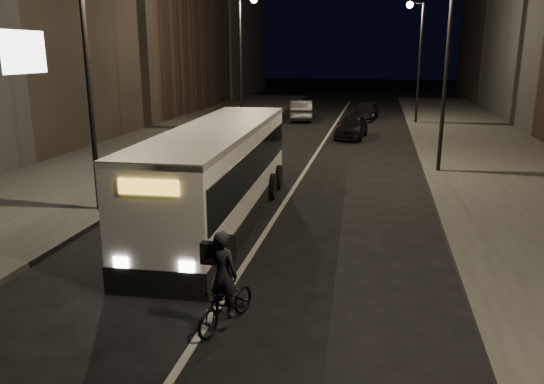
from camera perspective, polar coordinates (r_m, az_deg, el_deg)
The scene contains 12 objects.
ground at distance 12.34m, azimuth -3.88°, elevation -9.23°, with size 180.00×180.00×0.00m, color black.
sidewalk_right at distance 25.93m, azimuth 23.36°, elevation 2.66°, with size 7.00×70.00×0.16m, color #31312F.
sidewalk_left at distance 27.84m, azimuth -13.32°, elevation 4.26°, with size 7.00×70.00×0.16m, color #31312F.
streetlight_right_mid at distance 22.97m, azimuth 17.77°, elevation 15.05°, with size 1.20×0.44×8.12m.
streetlight_right_far at distance 38.92m, azimuth 15.30°, elevation 14.90°, with size 1.20×0.44×8.12m.
streetlight_left_near at distance 17.04m, azimuth -18.66°, elevation 15.25°, with size 1.20×0.44×8.12m.
streetlight_left_far at distance 33.90m, azimuth -3.00°, elevation 15.45°, with size 1.20×0.44×8.12m.
city_bus at distance 16.00m, azimuth -5.71°, elevation 2.37°, with size 2.85×10.88×2.91m.
cyclist_on_bicycle at distance 10.05m, azimuth -5.02°, elevation -11.01°, with size 1.11×1.81×1.97m.
car_near at distance 32.14m, azimuth 8.55°, elevation 6.97°, with size 1.61×3.99×1.36m, color black.
car_mid at distance 40.10m, azimuth 3.17°, elevation 8.76°, with size 1.58×4.53×1.49m, color #363638.
car_far at distance 41.00m, azimuth 10.00°, elevation 8.51°, with size 1.71×4.20×1.22m, color black.
Camera 1 is at (3.02, -10.85, 5.05)m, focal length 35.00 mm.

